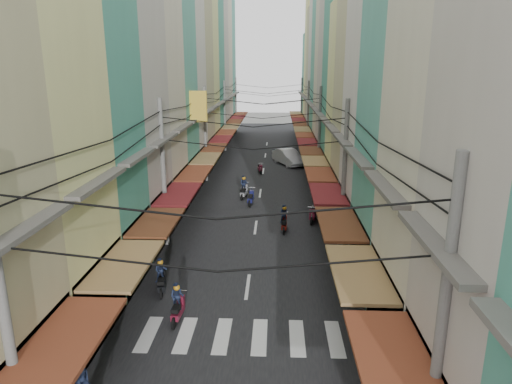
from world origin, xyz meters
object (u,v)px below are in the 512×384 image
(market_umbrella, at_px, (469,325))
(traffic_sign, at_px, (360,236))
(bicycle, at_px, (413,291))
(white_car, at_px, (288,165))

(market_umbrella, height_order, traffic_sign, traffic_sign)
(bicycle, distance_m, market_umbrella, 6.62)
(white_car, bearing_deg, bicycle, -103.95)
(white_car, relative_size, traffic_sign, 1.75)
(white_car, bearing_deg, traffic_sign, -108.74)
(white_car, relative_size, market_umbrella, 2.29)
(white_car, height_order, bicycle, white_car)
(white_car, relative_size, bicycle, 3.53)
(bicycle, relative_size, market_umbrella, 0.65)
(white_car, distance_m, bicycle, 27.72)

